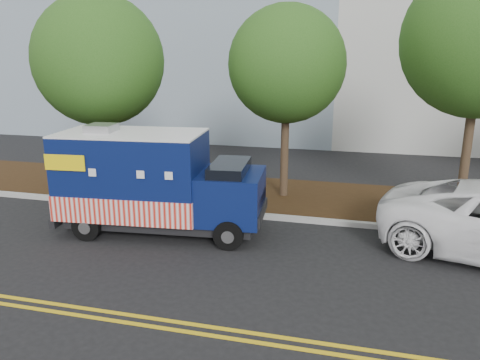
# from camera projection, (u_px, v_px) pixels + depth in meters

# --- Properties ---
(ground) EXTENTS (120.00, 120.00, 0.00)m
(ground) POSITION_uv_depth(u_px,v_px,m) (229.00, 233.00, 12.85)
(ground) COLOR black
(ground) RESTS_ON ground
(curb) EXTENTS (120.00, 0.18, 0.15)m
(curb) POSITION_uv_depth(u_px,v_px,m) (242.00, 214.00, 14.13)
(curb) COLOR #9E9E99
(curb) RESTS_ON ground
(mulch_strip) EXTENTS (120.00, 4.00, 0.15)m
(mulch_strip) POSITION_uv_depth(u_px,v_px,m) (257.00, 195.00, 16.10)
(mulch_strip) COLOR black
(mulch_strip) RESTS_ON ground
(centerline_near) EXTENTS (120.00, 0.10, 0.01)m
(centerline_near) POSITION_uv_depth(u_px,v_px,m) (165.00, 320.00, 8.69)
(centerline_near) COLOR gold
(centerline_near) RESTS_ON ground
(centerline_far) EXTENTS (120.00, 0.10, 0.01)m
(centerline_far) POSITION_uv_depth(u_px,v_px,m) (160.00, 328.00, 8.45)
(centerline_far) COLOR gold
(centerline_far) RESTS_ON ground
(tree_a) EXTENTS (4.30, 4.30, 6.70)m
(tree_a) POSITION_uv_depth(u_px,v_px,m) (99.00, 61.00, 15.44)
(tree_a) COLOR #38281C
(tree_a) RESTS_ON ground
(tree_b) EXTENTS (3.70, 3.70, 6.30)m
(tree_b) POSITION_uv_depth(u_px,v_px,m) (287.00, 65.00, 14.68)
(tree_b) COLOR #38281C
(tree_b) RESTS_ON ground
(sign_post) EXTENTS (0.06, 0.06, 2.40)m
(sign_post) POSITION_uv_depth(u_px,v_px,m) (82.00, 166.00, 15.31)
(sign_post) COLOR #473828
(sign_post) RESTS_ON ground
(food_truck) EXTENTS (5.76, 2.58, 2.95)m
(food_truck) POSITION_uv_depth(u_px,v_px,m) (151.00, 184.00, 12.71)
(food_truck) COLOR black
(food_truck) RESTS_ON ground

